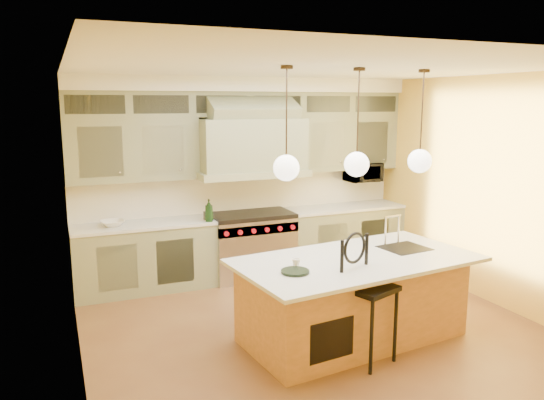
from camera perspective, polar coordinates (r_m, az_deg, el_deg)
name	(u,v)px	position (r m, az deg, el deg)	size (l,w,h in m)	color
floor	(318,333)	(6.17, 5.00, -14.02)	(5.00, 5.00, 0.00)	brown
ceiling	(323,68)	(5.63, 5.48, 13.95)	(5.00, 5.00, 0.00)	white
wall_back	(243,177)	(7.99, -3.15, 2.53)	(5.00, 5.00, 0.00)	gold
wall_front	(501,276)	(3.77, 23.37, -7.48)	(5.00, 5.00, 0.00)	gold
wall_left	(73,227)	(5.08, -20.59, -2.75)	(5.00, 5.00, 0.00)	gold
wall_right	(497,192)	(7.22, 23.07, 0.84)	(5.00, 5.00, 0.00)	gold
back_cabinetry	(249,180)	(7.74, -2.49, 2.13)	(5.00, 0.77, 2.90)	gray
range	(252,244)	(7.85, -2.21, -4.79)	(1.20, 0.74, 0.96)	silver
kitchen_island	(353,297)	(5.92, 8.73, -10.26)	(2.72, 1.64, 1.35)	olive
counter_stool	(366,289)	(5.37, 10.09, -9.40)	(0.58, 0.58, 1.29)	black
microwave	(363,172)	(8.61, 9.76, 2.97)	(0.54, 0.37, 0.30)	black
oil_bottle_a	(209,210)	(7.30, -6.80, -1.12)	(0.12, 0.12, 0.31)	black
oil_bottle_b	(207,214)	(7.43, -7.06, -1.47)	(0.08, 0.08, 0.17)	black
fruit_bowl	(112,223)	(7.32, -16.79, -2.41)	(0.31, 0.31, 0.08)	white
cup	(296,263)	(5.37, 2.61, -6.77)	(0.09, 0.09, 0.08)	white
pendant_left	(286,165)	(5.20, 1.55, 3.79)	(0.26, 0.26, 1.11)	#2D2319
pendant_center	(357,161)	(5.57, 9.10, 4.11)	(0.26, 0.26, 1.11)	#2D2319
pendant_right	(420,158)	(6.03, 15.61, 4.34)	(0.26, 0.26, 1.11)	#2D2319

